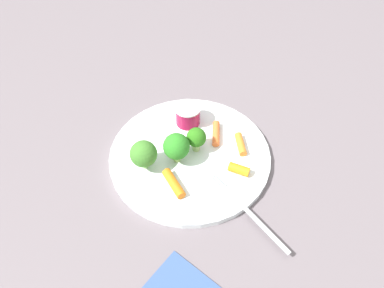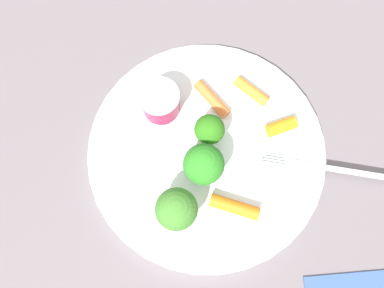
{
  "view_description": "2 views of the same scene",
  "coord_description": "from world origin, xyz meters",
  "px_view_note": "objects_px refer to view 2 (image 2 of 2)",
  "views": [
    {
      "loc": [
        0.38,
        0.11,
        0.49
      ],
      "look_at": [
        -0.01,
        0.0,
        0.03
      ],
      "focal_mm": 32.76,
      "sensor_mm": 36.0,
      "label": 1
    },
    {
      "loc": [
        0.09,
        -0.07,
        0.42
      ],
      "look_at": [
        -0.01,
        -0.01,
        0.03
      ],
      "focal_mm": 33.12,
      "sensor_mm": 36.0,
      "label": 2
    }
  ],
  "objects_px": {
    "broccoli_floret_0": "(209,130)",
    "broccoli_floret_1": "(204,164)",
    "plate": "(206,150)",
    "carrot_stick_1": "(234,207)",
    "fork": "(330,169)",
    "broccoli_floret_2": "(176,209)",
    "carrot_stick_3": "(212,99)",
    "sauce_cup": "(160,102)",
    "carrot_stick_0": "(281,127)",
    "carrot_stick_2": "(251,91)"
  },
  "relations": [
    {
      "from": "plate",
      "to": "carrot_stick_3",
      "type": "height_order",
      "value": "carrot_stick_3"
    },
    {
      "from": "carrot_stick_0",
      "to": "carrot_stick_2",
      "type": "bearing_deg",
      "value": -172.65
    },
    {
      "from": "carrot_stick_3",
      "to": "plate",
      "type": "bearing_deg",
      "value": -34.11
    },
    {
      "from": "broccoli_floret_2",
      "to": "carrot_stick_0",
      "type": "height_order",
      "value": "broccoli_floret_2"
    },
    {
      "from": "plate",
      "to": "fork",
      "type": "xyz_separation_m",
      "value": [
        0.09,
        0.12,
        0.01
      ]
    },
    {
      "from": "plate",
      "to": "carrot_stick_0",
      "type": "height_order",
      "value": "carrot_stick_0"
    },
    {
      "from": "sauce_cup",
      "to": "carrot_stick_0",
      "type": "distance_m",
      "value": 0.15
    },
    {
      "from": "sauce_cup",
      "to": "carrot_stick_0",
      "type": "height_order",
      "value": "sauce_cup"
    },
    {
      "from": "broccoli_floret_0",
      "to": "broccoli_floret_2",
      "type": "height_order",
      "value": "broccoli_floret_2"
    },
    {
      "from": "carrot_stick_2",
      "to": "fork",
      "type": "height_order",
      "value": "carrot_stick_2"
    },
    {
      "from": "plate",
      "to": "carrot_stick_1",
      "type": "height_order",
      "value": "carrot_stick_1"
    },
    {
      "from": "carrot_stick_1",
      "to": "carrot_stick_3",
      "type": "xyz_separation_m",
      "value": [
        -0.13,
        0.04,
        -0.0
      ]
    },
    {
      "from": "carrot_stick_1",
      "to": "plate",
      "type": "bearing_deg",
      "value": 175.49
    },
    {
      "from": "carrot_stick_0",
      "to": "plate",
      "type": "bearing_deg",
      "value": -101.78
    },
    {
      "from": "carrot_stick_1",
      "to": "carrot_stick_2",
      "type": "bearing_deg",
      "value": 141.78
    },
    {
      "from": "plate",
      "to": "fork",
      "type": "bearing_deg",
      "value": 52.73
    },
    {
      "from": "broccoli_floret_0",
      "to": "broccoli_floret_2",
      "type": "distance_m",
      "value": 0.1
    },
    {
      "from": "broccoli_floret_1",
      "to": "carrot_stick_2",
      "type": "bearing_deg",
      "value": 120.92
    },
    {
      "from": "broccoli_floret_0",
      "to": "broccoli_floret_1",
      "type": "bearing_deg",
      "value": -37.4
    },
    {
      "from": "plate",
      "to": "sauce_cup",
      "type": "xyz_separation_m",
      "value": [
        -0.07,
        -0.02,
        0.03
      ]
    },
    {
      "from": "carrot_stick_1",
      "to": "carrot_stick_3",
      "type": "height_order",
      "value": "carrot_stick_1"
    },
    {
      "from": "plate",
      "to": "broccoli_floret_1",
      "type": "bearing_deg",
      "value": -37.75
    },
    {
      "from": "plate",
      "to": "carrot_stick_1",
      "type": "relative_size",
      "value": 5.07
    },
    {
      "from": "sauce_cup",
      "to": "fork",
      "type": "bearing_deg",
      "value": 41.21
    },
    {
      "from": "broccoli_floret_2",
      "to": "carrot_stick_0",
      "type": "xyz_separation_m",
      "value": [
        -0.03,
        0.16,
        -0.03
      ]
    },
    {
      "from": "plate",
      "to": "carrot_stick_1",
      "type": "bearing_deg",
      "value": -4.51
    },
    {
      "from": "carrot_stick_1",
      "to": "carrot_stick_3",
      "type": "distance_m",
      "value": 0.13
    },
    {
      "from": "carrot_stick_2",
      "to": "carrot_stick_1",
      "type": "bearing_deg",
      "value": -38.22
    },
    {
      "from": "broccoli_floret_2",
      "to": "carrot_stick_2",
      "type": "height_order",
      "value": "broccoli_floret_2"
    },
    {
      "from": "broccoli_floret_0",
      "to": "carrot_stick_0",
      "type": "height_order",
      "value": "broccoli_floret_0"
    },
    {
      "from": "carrot_stick_1",
      "to": "carrot_stick_3",
      "type": "bearing_deg",
      "value": 162.09
    },
    {
      "from": "broccoli_floret_2",
      "to": "fork",
      "type": "bearing_deg",
      "value": 78.01
    },
    {
      "from": "broccoli_floret_0",
      "to": "broccoli_floret_1",
      "type": "relative_size",
      "value": 0.82
    },
    {
      "from": "carrot_stick_1",
      "to": "fork",
      "type": "distance_m",
      "value": 0.12
    },
    {
      "from": "broccoli_floret_0",
      "to": "carrot_stick_1",
      "type": "distance_m",
      "value": 0.09
    },
    {
      "from": "carrot_stick_3",
      "to": "carrot_stick_0",
      "type": "bearing_deg",
      "value": 38.14
    },
    {
      "from": "plate",
      "to": "carrot_stick_0",
      "type": "relative_size",
      "value": 8.06
    },
    {
      "from": "carrot_stick_2",
      "to": "broccoli_floret_1",
      "type": "bearing_deg",
      "value": -59.08
    },
    {
      "from": "carrot_stick_2",
      "to": "carrot_stick_0",
      "type": "bearing_deg",
      "value": 7.35
    },
    {
      "from": "broccoli_floret_2",
      "to": "sauce_cup",
      "type": "bearing_deg",
      "value": 161.86
    },
    {
      "from": "sauce_cup",
      "to": "carrot_stick_1",
      "type": "height_order",
      "value": "sauce_cup"
    },
    {
      "from": "broccoli_floret_1",
      "to": "carrot_stick_2",
      "type": "relative_size",
      "value": 1.26
    },
    {
      "from": "sauce_cup",
      "to": "carrot_stick_3",
      "type": "relative_size",
      "value": 0.88
    },
    {
      "from": "sauce_cup",
      "to": "broccoli_floret_0",
      "type": "height_order",
      "value": "broccoli_floret_0"
    },
    {
      "from": "carrot_stick_1",
      "to": "fork",
      "type": "bearing_deg",
      "value": 83.63
    },
    {
      "from": "carrot_stick_3",
      "to": "fork",
      "type": "height_order",
      "value": "carrot_stick_3"
    },
    {
      "from": "broccoli_floret_0",
      "to": "carrot_stick_3",
      "type": "bearing_deg",
      "value": 146.64
    },
    {
      "from": "broccoli_floret_1",
      "to": "carrot_stick_0",
      "type": "bearing_deg",
      "value": 91.57
    },
    {
      "from": "plate",
      "to": "carrot_stick_1",
      "type": "xyz_separation_m",
      "value": [
        0.08,
        -0.01,
        0.01
      ]
    },
    {
      "from": "broccoli_floret_2",
      "to": "carrot_stick_3",
      "type": "distance_m",
      "value": 0.15
    }
  ]
}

